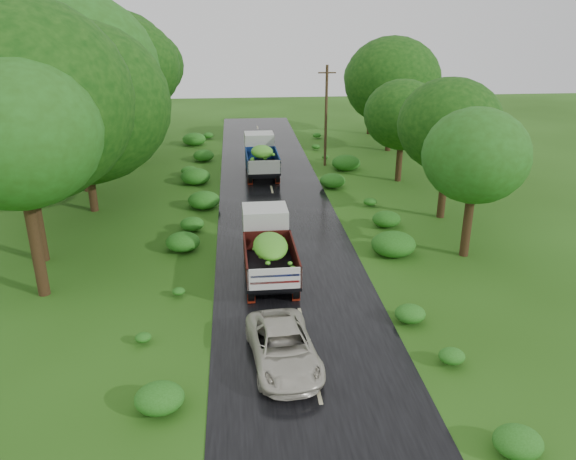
{
  "coord_description": "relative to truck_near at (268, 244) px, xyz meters",
  "views": [
    {
      "loc": [
        -2.2,
        -13.76,
        10.56
      ],
      "look_at": [
        -0.05,
        8.67,
        1.7
      ],
      "focal_mm": 35.0,
      "sensor_mm": 36.0,
      "label": 1
    }
  ],
  "objects": [
    {
      "name": "utility_pole",
      "position": [
        5.21,
        17.56,
        2.28
      ],
      "size": [
        1.24,
        0.2,
        7.07
      ],
      "rotation": [
        0.0,
        0.0,
        -0.05
      ],
      "color": "#382616",
      "rests_on": "ground"
    },
    {
      "name": "trees_right",
      "position": [
        10.19,
        15.19,
        3.58
      ],
      "size": [
        5.32,
        30.26,
        7.2
      ],
      "color": "black",
      "rests_on": "ground"
    },
    {
      "name": "shrubs",
      "position": [
        0.96,
        6.03,
        -1.01
      ],
      "size": [
        11.9,
        44.0,
        0.7
      ],
      "color": "#215E16",
      "rests_on": "ground"
    },
    {
      "name": "road_lines",
      "position": [
        0.96,
        -1.97,
        -1.34
      ],
      "size": [
        0.12,
        69.6,
        0.0
      ],
      "color": "#BFB78C",
      "rests_on": "road"
    },
    {
      "name": "truck_near",
      "position": [
        0.0,
        0.0,
        0.0
      ],
      "size": [
        2.11,
        5.75,
        2.4
      ],
      "rotation": [
        0.0,
        0.0,
        0.02
      ],
      "color": "black",
      "rests_on": "ground"
    },
    {
      "name": "road",
      "position": [
        0.96,
        -2.97,
        -1.35
      ],
      "size": [
        6.5,
        80.0,
        0.02
      ],
      "primitive_type": "cube",
      "color": "black",
      "rests_on": "ground"
    },
    {
      "name": "truck_far",
      "position": [
        0.49,
        15.78,
        0.03
      ],
      "size": [
        2.17,
        5.9,
        2.46
      ],
      "rotation": [
        0.0,
        0.0,
        0.02
      ],
      "color": "black",
      "rests_on": "ground"
    },
    {
      "name": "trees_left",
      "position": [
        -9.49,
        12.61,
        5.32
      ],
      "size": [
        6.14,
        33.57,
        9.25
      ],
      "color": "black",
      "rests_on": "ground"
    },
    {
      "name": "car",
      "position": [
        0.05,
        -6.65,
        -0.74
      ],
      "size": [
        2.39,
        4.47,
        1.19
      ],
      "primitive_type": "imported",
      "rotation": [
        0.0,
        0.0,
        0.1
      ],
      "color": "beige",
      "rests_on": "road"
    },
    {
      "name": "ground",
      "position": [
        0.96,
        -7.97,
        -1.36
      ],
      "size": [
        120.0,
        120.0,
        0.0
      ],
      "primitive_type": "plane",
      "color": "#21470F",
      "rests_on": "ground"
    }
  ]
}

